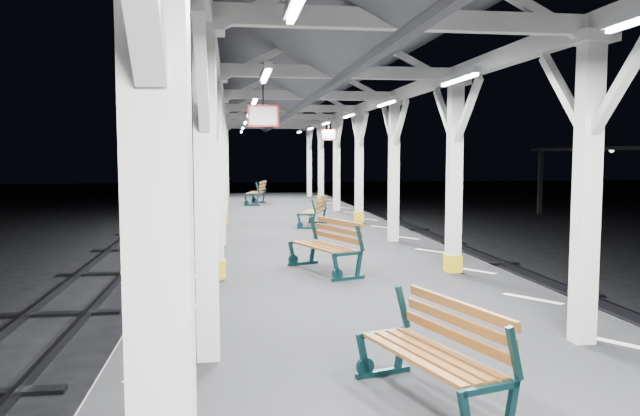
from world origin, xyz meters
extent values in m
plane|color=black|center=(0.00, 0.00, 0.00)|extent=(120.00, 120.00, 0.00)
cube|color=black|center=(0.00, 0.00, 0.50)|extent=(6.00, 50.00, 1.00)
cube|color=silver|center=(-2.45, 0.00, 1.00)|extent=(1.00, 48.00, 0.01)
cube|color=silver|center=(2.45, 0.00, 1.00)|extent=(1.00, 48.00, 0.01)
cube|color=#2D2D33|center=(-4.45, 0.00, 0.08)|extent=(0.08, 60.00, 0.16)
cube|color=silver|center=(-2.00, -6.00, 2.60)|extent=(0.22, 0.22, 3.20)
cube|color=silver|center=(-2.00, -2.00, 2.60)|extent=(0.22, 0.22, 3.20)
cube|color=silver|center=(-2.00, -2.00, 4.26)|extent=(0.40, 0.40, 0.12)
cube|color=silver|center=(-2.00, -1.45, 3.75)|extent=(0.10, 0.99, 0.99)
cube|color=silver|center=(-2.00, -2.55, 3.75)|extent=(0.10, 0.99, 0.99)
cube|color=silver|center=(-2.00, 2.00, 2.60)|extent=(0.22, 0.22, 3.20)
cube|color=silver|center=(-2.00, 2.00, 4.26)|extent=(0.40, 0.40, 0.12)
cube|color=gold|center=(-2.00, 2.00, 1.18)|extent=(0.26, 0.26, 0.30)
cube|color=silver|center=(-2.00, 2.55, 3.75)|extent=(0.10, 0.99, 0.99)
cube|color=silver|center=(-2.00, 1.45, 3.75)|extent=(0.10, 0.99, 0.99)
cube|color=silver|center=(-2.00, 6.00, 2.60)|extent=(0.22, 0.22, 3.20)
cube|color=silver|center=(-2.00, 6.00, 4.26)|extent=(0.40, 0.40, 0.12)
cube|color=silver|center=(-2.00, 6.55, 3.75)|extent=(0.10, 0.99, 0.99)
cube|color=silver|center=(-2.00, 5.45, 3.75)|extent=(0.10, 0.99, 0.99)
cube|color=silver|center=(-2.00, 10.00, 2.60)|extent=(0.22, 0.22, 3.20)
cube|color=silver|center=(-2.00, 10.00, 4.26)|extent=(0.40, 0.40, 0.12)
cube|color=gold|center=(-2.00, 10.00, 1.18)|extent=(0.26, 0.26, 0.30)
cube|color=silver|center=(-2.00, 10.55, 3.75)|extent=(0.10, 0.99, 0.99)
cube|color=silver|center=(-2.00, 9.45, 3.75)|extent=(0.10, 0.99, 0.99)
cube|color=silver|center=(-2.00, 14.00, 2.60)|extent=(0.22, 0.22, 3.20)
cube|color=silver|center=(-2.00, 14.00, 4.26)|extent=(0.40, 0.40, 0.12)
cube|color=silver|center=(-2.00, 14.55, 3.75)|extent=(0.10, 0.99, 0.99)
cube|color=silver|center=(-2.00, 13.45, 3.75)|extent=(0.10, 0.99, 0.99)
cube|color=silver|center=(-2.00, 18.00, 2.60)|extent=(0.22, 0.22, 3.20)
cube|color=silver|center=(-2.00, 18.00, 4.26)|extent=(0.40, 0.40, 0.12)
cube|color=gold|center=(-2.00, 18.00, 1.18)|extent=(0.26, 0.26, 0.30)
cube|color=silver|center=(-2.00, 18.55, 3.75)|extent=(0.10, 0.99, 0.99)
cube|color=silver|center=(-2.00, 17.45, 3.75)|extent=(0.10, 0.99, 0.99)
cube|color=silver|center=(-2.00, 22.00, 2.60)|extent=(0.22, 0.22, 3.20)
cube|color=silver|center=(-2.00, 22.00, 4.26)|extent=(0.40, 0.40, 0.12)
cube|color=silver|center=(-2.00, 22.55, 3.75)|extent=(0.10, 0.99, 0.99)
cube|color=silver|center=(-2.00, 21.45, 3.75)|extent=(0.10, 0.99, 0.99)
cube|color=silver|center=(2.00, -2.00, 2.60)|extent=(0.22, 0.22, 3.20)
cube|color=silver|center=(2.00, -2.00, 4.26)|extent=(0.40, 0.40, 0.12)
cube|color=silver|center=(2.00, -1.45, 3.75)|extent=(0.10, 0.99, 0.99)
cube|color=silver|center=(2.00, -2.55, 3.75)|extent=(0.10, 0.99, 0.99)
cube|color=silver|center=(2.00, 2.00, 2.60)|extent=(0.22, 0.22, 3.20)
cube|color=silver|center=(2.00, 2.00, 4.26)|extent=(0.40, 0.40, 0.12)
cube|color=gold|center=(2.00, 2.00, 1.18)|extent=(0.26, 0.26, 0.30)
cube|color=silver|center=(2.00, 2.55, 3.75)|extent=(0.10, 0.99, 0.99)
cube|color=silver|center=(2.00, 1.45, 3.75)|extent=(0.10, 0.99, 0.99)
cube|color=silver|center=(2.00, 6.00, 2.60)|extent=(0.22, 0.22, 3.20)
cube|color=silver|center=(2.00, 6.00, 4.26)|extent=(0.40, 0.40, 0.12)
cube|color=silver|center=(2.00, 6.55, 3.75)|extent=(0.10, 0.99, 0.99)
cube|color=silver|center=(2.00, 5.45, 3.75)|extent=(0.10, 0.99, 0.99)
cube|color=silver|center=(2.00, 10.00, 2.60)|extent=(0.22, 0.22, 3.20)
cube|color=silver|center=(2.00, 10.00, 4.26)|extent=(0.40, 0.40, 0.12)
cube|color=gold|center=(2.00, 10.00, 1.18)|extent=(0.26, 0.26, 0.30)
cube|color=silver|center=(2.00, 10.55, 3.75)|extent=(0.10, 0.99, 0.99)
cube|color=silver|center=(2.00, 9.45, 3.75)|extent=(0.10, 0.99, 0.99)
cube|color=silver|center=(2.00, 14.00, 2.60)|extent=(0.22, 0.22, 3.20)
cube|color=silver|center=(2.00, 14.00, 4.26)|extent=(0.40, 0.40, 0.12)
cube|color=silver|center=(2.00, 14.55, 3.75)|extent=(0.10, 0.99, 0.99)
cube|color=silver|center=(2.00, 13.45, 3.75)|extent=(0.10, 0.99, 0.99)
cube|color=silver|center=(2.00, 18.00, 2.60)|extent=(0.22, 0.22, 3.20)
cube|color=silver|center=(2.00, 18.00, 4.26)|extent=(0.40, 0.40, 0.12)
cube|color=gold|center=(2.00, 18.00, 1.18)|extent=(0.26, 0.26, 0.30)
cube|color=silver|center=(2.00, 18.55, 3.75)|extent=(0.10, 0.99, 0.99)
cube|color=silver|center=(2.00, 17.45, 3.75)|extent=(0.10, 0.99, 0.99)
cube|color=silver|center=(2.00, 22.00, 2.60)|extent=(0.22, 0.22, 3.20)
cube|color=silver|center=(2.00, 22.00, 4.26)|extent=(0.40, 0.40, 0.12)
cube|color=silver|center=(2.00, 22.55, 3.75)|extent=(0.10, 0.99, 0.99)
cube|color=silver|center=(2.00, 21.45, 3.75)|extent=(0.10, 0.99, 0.99)
cube|color=silver|center=(-2.00, 0.00, 4.38)|extent=(0.18, 48.00, 0.24)
cube|color=silver|center=(2.00, 0.00, 4.38)|extent=(0.18, 48.00, 0.24)
cube|color=silver|center=(0.00, -2.00, 4.38)|extent=(4.20, 0.14, 0.20)
cube|color=silver|center=(0.00, 2.00, 4.38)|extent=(4.20, 0.14, 0.20)
cube|color=silver|center=(0.00, 6.00, 4.38)|extent=(4.20, 0.14, 0.20)
cube|color=silver|center=(0.00, 10.00, 4.38)|extent=(4.20, 0.14, 0.20)
cube|color=silver|center=(0.00, 14.00, 4.38)|extent=(4.20, 0.14, 0.20)
cube|color=silver|center=(0.00, 18.00, 4.38)|extent=(4.20, 0.14, 0.20)
cube|color=silver|center=(0.00, 22.00, 4.38)|extent=(4.20, 0.14, 0.20)
cube|color=#47494E|center=(-1.30, 0.00, 4.92)|extent=(2.80, 49.00, 1.45)
cube|color=#47494E|center=(1.30, 0.00, 4.92)|extent=(2.80, 49.00, 1.45)
cube|color=white|center=(-1.30, -4.00, 4.05)|extent=(0.05, 1.25, 0.05)
cube|color=silver|center=(-1.30, 0.00, 4.10)|extent=(0.10, 1.35, 0.08)
cube|color=white|center=(-1.30, 0.00, 4.05)|extent=(0.05, 1.25, 0.05)
cube|color=silver|center=(-1.30, 4.00, 4.10)|extent=(0.10, 1.35, 0.08)
cube|color=white|center=(-1.30, 4.00, 4.05)|extent=(0.05, 1.25, 0.05)
cube|color=silver|center=(-1.30, 8.00, 4.10)|extent=(0.10, 1.35, 0.08)
cube|color=white|center=(-1.30, 8.00, 4.05)|extent=(0.05, 1.25, 0.05)
cube|color=silver|center=(-1.30, 12.00, 4.10)|extent=(0.10, 1.35, 0.08)
cube|color=white|center=(-1.30, 12.00, 4.05)|extent=(0.05, 1.25, 0.05)
cube|color=silver|center=(-1.30, 16.00, 4.10)|extent=(0.10, 1.35, 0.08)
cube|color=white|center=(-1.30, 16.00, 4.05)|extent=(0.05, 1.25, 0.05)
cube|color=silver|center=(-1.30, 20.00, 4.10)|extent=(0.10, 1.35, 0.08)
cube|color=white|center=(-1.30, 20.00, 4.05)|extent=(0.05, 1.25, 0.05)
cube|color=silver|center=(1.30, 0.00, 4.10)|extent=(0.10, 1.35, 0.08)
cube|color=white|center=(1.30, 0.00, 4.05)|extent=(0.05, 1.25, 0.05)
cube|color=silver|center=(1.30, 4.00, 4.10)|extent=(0.10, 1.35, 0.08)
cube|color=white|center=(1.30, 4.00, 4.05)|extent=(0.05, 1.25, 0.05)
cube|color=silver|center=(1.30, 8.00, 4.10)|extent=(0.10, 1.35, 0.08)
cube|color=white|center=(1.30, 8.00, 4.05)|extent=(0.05, 1.25, 0.05)
cube|color=silver|center=(1.30, 12.00, 4.10)|extent=(0.10, 1.35, 0.08)
cube|color=white|center=(1.30, 12.00, 4.05)|extent=(0.05, 1.25, 0.05)
cube|color=silver|center=(1.30, 16.00, 4.10)|extent=(0.10, 1.35, 0.08)
cube|color=white|center=(1.30, 16.00, 4.05)|extent=(0.05, 1.25, 0.05)
cube|color=silver|center=(1.30, 20.00, 4.10)|extent=(0.10, 1.35, 0.08)
cube|color=white|center=(1.30, 20.00, 4.05)|extent=(0.05, 1.25, 0.05)
cylinder|color=black|center=(-1.23, 2.03, 4.02)|extent=(0.02, 0.02, 0.36)
cube|color=red|center=(-1.23, 2.03, 3.67)|extent=(0.50, 0.03, 0.35)
cube|color=white|center=(-1.23, 2.03, 3.67)|extent=(0.44, 0.04, 0.29)
cylinder|color=black|center=(1.33, 11.60, 4.02)|extent=(0.02, 0.02, 0.36)
cube|color=red|center=(1.33, 11.60, 3.67)|extent=(0.50, 0.03, 0.35)
cube|color=white|center=(1.33, 11.60, 3.67)|extent=(0.44, 0.05, 0.29)
cube|color=black|center=(14.00, 22.00, 1.65)|extent=(0.20, 0.20, 3.30)
sphere|color=silver|center=(14.00, 16.00, 3.22)|extent=(0.20, 0.20, 0.20)
sphere|color=silver|center=(14.00, 22.00, 3.22)|extent=(0.20, 0.20, 0.20)
cube|color=#0B272A|center=(0.21, -4.08, 1.22)|extent=(0.14, 0.08, 0.43)
cube|color=#0B272A|center=(0.23, -4.07, 1.63)|extent=(0.16, 0.09, 0.41)
cube|color=#0B272A|center=(-0.39, -2.69, 1.03)|extent=(0.56, 0.21, 0.06)
cube|color=#0B272A|center=(-0.58, -2.75, 1.22)|extent=(0.15, 0.09, 0.43)
cube|color=#0B272A|center=(-0.21, -2.64, 1.22)|extent=(0.14, 0.08, 0.43)
cube|color=#0B272A|center=(-0.19, -2.63, 1.63)|extent=(0.16, 0.09, 0.41)
cube|color=brown|center=(-0.36, -3.46, 1.42)|extent=(0.48, 1.39, 0.03)
cube|color=brown|center=(-0.24, -3.43, 1.42)|extent=(0.48, 1.39, 0.03)
cube|color=brown|center=(-0.12, -3.39, 1.42)|extent=(0.48, 1.39, 0.03)
cube|color=brown|center=(-0.01, -3.36, 1.42)|extent=(0.48, 1.39, 0.03)
cube|color=brown|center=(0.06, -3.34, 1.55)|extent=(0.44, 1.38, 0.09)
cube|color=brown|center=(0.08, -3.34, 1.67)|extent=(0.44, 1.38, 0.09)
cube|color=brown|center=(0.09, -3.33, 1.80)|extent=(0.44, 1.38, 0.09)
cube|color=#0B272A|center=(0.11, 1.66, 1.03)|extent=(0.59, 0.27, 0.06)
cube|color=#0B272A|center=(-0.10, 1.58, 1.23)|extent=(0.16, 0.10, 0.47)
cube|color=#0B272A|center=(0.29, 1.73, 1.23)|extent=(0.15, 0.10, 0.47)
cube|color=#0B272A|center=(0.31, 1.74, 1.68)|extent=(0.17, 0.10, 0.44)
cube|color=#0B272A|center=(-0.46, 3.18, 1.03)|extent=(0.59, 0.27, 0.06)
cube|color=#0B272A|center=(-0.67, 3.10, 1.23)|extent=(0.16, 0.10, 0.47)
cube|color=#0B272A|center=(-0.27, 3.25, 1.23)|extent=(0.15, 0.10, 0.47)
cube|color=#0B272A|center=(-0.25, 3.25, 1.68)|extent=(0.17, 0.10, 0.44)
cube|color=brown|center=(-0.37, 2.35, 1.45)|extent=(0.62, 1.47, 0.04)
cube|color=brown|center=(-0.24, 2.39, 1.45)|extent=(0.62, 1.47, 0.04)
cube|color=brown|center=(-0.12, 2.44, 1.45)|extent=(0.62, 1.47, 0.04)
cube|color=brown|center=(0.00, 2.49, 1.45)|extent=(0.62, 1.47, 0.04)
cube|color=brown|center=(0.07, 2.51, 1.60)|extent=(0.58, 1.46, 0.10)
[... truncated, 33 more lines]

